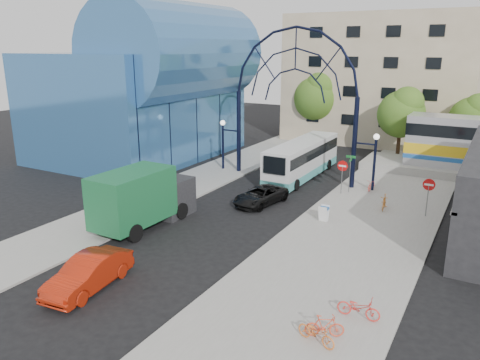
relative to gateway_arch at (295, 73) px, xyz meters
The scene contains 22 objects.
ground 16.41m from the gateway_arch, 90.00° to the right, with size 120.00×120.00×0.00m, color black.
sidewalk_east 15.37m from the gateway_arch, 51.34° to the right, with size 8.00×56.00×0.12m, color gray.
plaza_west 13.36m from the gateway_arch, 129.09° to the right, with size 5.00×50.00×0.12m, color gray.
gateway_arch is the anchor object (origin of this frame).
stop_sign 8.37m from the gateway_arch, 22.63° to the right, with size 0.80×0.07×2.50m.
do_not_enter_sign 13.43m from the gateway_arch, 19.99° to the right, with size 0.76×0.07×2.48m.
street_name_sign 8.38m from the gateway_arch, 15.07° to the right, with size 0.70×0.70×2.80m.
sandwich_board 12.52m from the gateway_arch, 55.09° to the right, with size 0.55×0.61×0.99m.
transit_hall 15.45m from the gateway_arch, behind, with size 16.50×18.00×14.50m.
apartment_block 21.12m from the gateway_arch, 84.55° to the left, with size 20.00×12.10×14.00m.
tree_north_a 13.98m from the gateway_arch, 62.83° to the left, with size 4.48×4.48×7.00m.
tree_north_b 16.72m from the gateway_arch, 103.68° to the left, with size 5.12×5.12×8.00m.
tree_north_c 18.95m from the gateway_arch, 48.96° to the left, with size 4.16×4.16×6.50m.
city_bus 7.14m from the gateway_arch, 76.47° to the left, with size 2.63×10.90×2.98m.
green_truck 15.80m from the gateway_arch, 105.46° to the right, with size 2.90×7.19×3.60m.
black_suv 10.45m from the gateway_arch, 85.19° to the right, with size 2.06×4.46×1.24m, color black.
red_sedan 22.47m from the gateway_arch, 92.30° to the right, with size 1.62×4.65×1.53m, color #AB1F0A.
bike_near_a 10.35m from the gateway_arch, ahead, with size 0.53×1.51×0.79m, color red.
bike_near_b 12.19m from the gateway_arch, 25.34° to the right, with size 0.46×1.65×0.99m, color orange.
bike_far_a 22.01m from the gateway_arch, 59.29° to the right, with size 0.60×1.73×0.91m, color red.
bike_far_b 23.21m from the gateway_arch, 63.52° to the right, with size 0.42×1.49×0.89m, color #E1492D.
bike_far_c 23.61m from the gateway_arch, 64.40° to the right, with size 0.56×1.61×0.85m, color orange.
Camera 1 is at (14.44, -20.31, 10.60)m, focal length 35.00 mm.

